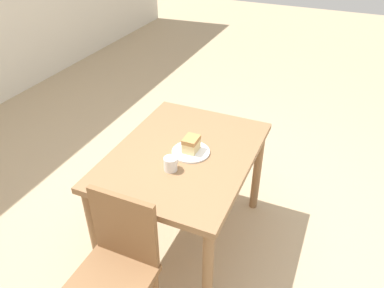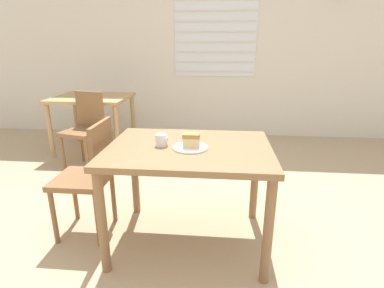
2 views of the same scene
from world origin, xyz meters
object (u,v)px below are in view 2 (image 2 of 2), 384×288
chair_near_window (90,174)px  chair_far_corner (85,127)px  dining_table_near (189,160)px  coffee_mug (162,140)px  plate (190,148)px  dining_table_far (92,105)px  cake_slice (191,140)px

chair_near_window → chair_far_corner: (-0.60, 1.28, 0.00)m
dining_table_near → coffee_mug: (-0.19, -0.01, 0.14)m
chair_far_corner → plate: (1.35, -1.36, 0.26)m
coffee_mug → dining_table_far: bearing=124.2°
cake_slice → dining_table_near: bearing=114.6°
cake_slice → coffee_mug: cake_slice is taller
chair_near_window → cake_slice: chair_near_window is taller
plate → cake_slice: (0.01, 0.00, 0.05)m
dining_table_near → dining_table_far: 2.43m
dining_table_near → chair_near_window: 0.75m
cake_slice → coffee_mug: 0.21m
dining_table_far → coffee_mug: (1.31, -1.92, 0.15)m
plate → dining_table_near: bearing=105.8°
dining_table_near → chair_far_corner: chair_far_corner is taller
plate → coffee_mug: coffee_mug is taller
dining_table_near → plate: size_ratio=4.73×
dining_table_near → plate: bearing=-74.2°
plate → cake_slice: cake_slice is taller
dining_table_far → plate: (1.50, -1.96, 0.12)m
chair_near_window → chair_far_corner: 1.41m
dining_table_near → coffee_mug: bearing=-178.2°
dining_table_near → plate: 0.12m
plate → chair_near_window: bearing=173.6°
chair_near_window → plate: bearing=83.6°
chair_far_corner → dining_table_far: bearing=118.9°
cake_slice → coffee_mug: (-0.20, 0.04, -0.02)m
dining_table_near → dining_table_far: bearing=127.9°
dining_table_far → coffee_mug: size_ratio=11.50×
chair_near_window → cake_slice: bearing=83.7°
dining_table_far → coffee_mug: coffee_mug is taller
dining_table_far → chair_near_window: 2.03m
cake_slice → coffee_mug: size_ratio=1.30×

